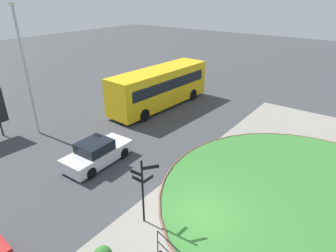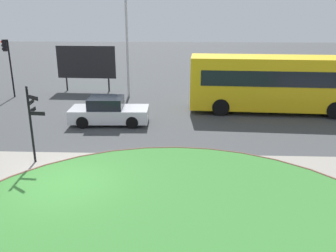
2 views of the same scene
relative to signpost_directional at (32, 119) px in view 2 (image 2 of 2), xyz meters
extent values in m
plane|color=#3D3F42|center=(1.77, -1.92, -1.84)|extent=(120.00, 120.00, 0.00)
cube|color=gray|center=(1.77, -3.45, -1.83)|extent=(32.00, 8.93, 0.02)
cylinder|color=black|center=(-0.05, -0.02, -0.32)|extent=(0.09, 0.09, 3.04)
sphere|color=black|center=(-0.05, -0.02, 1.25)|extent=(0.10, 0.10, 0.10)
cube|color=black|center=(0.25, -0.25, 0.91)|extent=(0.55, 0.43, 0.15)
cube|color=black|center=(-0.08, 0.30, 0.59)|extent=(0.07, 0.56, 0.15)
cube|color=black|center=(-0.05, 0.28, 0.28)|extent=(0.05, 0.53, 0.15)
cube|color=black|center=(0.28, -0.05, 0.23)|extent=(0.58, 0.08, 0.15)
cube|color=yellow|center=(11.38, 8.11, -0.05)|extent=(10.15, 3.12, 3.03)
cube|color=black|center=(11.45, 9.40, 0.37)|extent=(8.80, 0.53, 0.88)
cube|color=black|center=(11.30, 6.83, 0.37)|extent=(8.80, 0.53, 0.88)
cylinder|color=black|center=(14.65, 9.10, -1.34)|extent=(1.02, 0.36, 1.00)
cylinder|color=black|center=(14.51, 6.76, -1.34)|extent=(1.02, 0.36, 1.00)
cylinder|color=black|center=(8.24, 9.47, -1.34)|extent=(1.02, 0.36, 1.00)
cylinder|color=black|center=(8.11, 7.13, -1.34)|extent=(1.02, 0.36, 1.00)
cube|color=silver|center=(1.95, 5.29, -1.31)|extent=(4.23, 1.93, 0.70)
cube|color=black|center=(1.78, 5.28, -0.67)|extent=(1.85, 1.63, 0.58)
cube|color=#EAEACC|center=(4.03, 5.90, -1.27)|extent=(0.03, 0.20, 0.12)
cube|color=#EAEACC|center=(4.06, 4.83, -1.27)|extent=(0.03, 0.20, 0.12)
cylinder|color=black|center=(3.21, 6.15, -1.52)|extent=(0.65, 0.24, 0.64)
cylinder|color=black|center=(3.27, 4.52, -1.52)|extent=(0.65, 0.24, 0.64)
cylinder|color=black|center=(0.63, 6.05, -1.52)|extent=(0.65, 0.24, 0.64)
cylinder|color=black|center=(0.69, 4.43, -1.52)|extent=(0.65, 0.24, 0.64)
cylinder|color=black|center=(-6.08, 11.29, 0.16)|extent=(0.11, 0.11, 3.99)
cube|color=black|center=(-6.28, 11.23, 1.76)|extent=(0.32, 0.32, 0.78)
sphere|color=red|center=(-6.43, 11.19, 2.01)|extent=(0.16, 0.16, 0.16)
sphere|color=black|center=(-6.43, 11.19, 1.76)|extent=(0.16, 0.16, 0.16)
sphere|color=black|center=(-6.43, 11.19, 1.52)|extent=(0.16, 0.16, 0.16)
cylinder|color=#B7B7BC|center=(2.03, 11.77, 2.36)|extent=(0.16, 0.16, 8.40)
cylinder|color=black|center=(-2.98, 13.54, -0.74)|extent=(0.12, 0.12, 2.19)
cylinder|color=black|center=(0.28, 13.40, -0.74)|extent=(0.12, 0.12, 2.19)
cube|color=green|center=(-1.35, 13.47, 0.35)|extent=(4.36, 0.31, 2.30)
cube|color=black|center=(-1.35, 13.40, 0.35)|extent=(4.45, 0.22, 2.40)
camera|label=1|loc=(-7.15, -6.66, 7.33)|focal=30.69mm
camera|label=2|loc=(5.90, -13.20, 4.03)|focal=38.39mm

